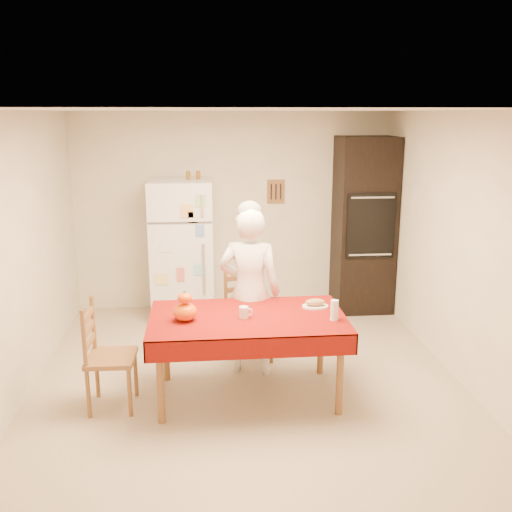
{
  "coord_description": "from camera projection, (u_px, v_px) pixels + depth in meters",
  "views": [
    {
      "loc": [
        -0.39,
        -4.96,
        2.48
      ],
      "look_at": [
        0.1,
        0.2,
        1.17
      ],
      "focal_mm": 40.0,
      "sensor_mm": 36.0,
      "label": 1
    }
  ],
  "objects": [
    {
      "name": "spice_jar_right",
      "position": [
        198.0,
        175.0,
        6.83
      ],
      "size": [
        0.05,
        0.05,
        0.1
      ],
      "primitive_type": "cylinder",
      "color": "brown",
      "rests_on": "refrigerator"
    },
    {
      "name": "refrigerator",
      "position": [
        182.0,
        249.0,
        6.98
      ],
      "size": [
        0.75,
        0.74,
        1.7
      ],
      "color": "white",
      "rests_on": "floor"
    },
    {
      "name": "wine_glass",
      "position": [
        334.0,
        310.0,
        4.83
      ],
      "size": [
        0.07,
        0.07,
        0.18
      ],
      "primitive_type": "cylinder",
      "color": "white",
      "rests_on": "dining_table"
    },
    {
      "name": "spice_jar_mid",
      "position": [
        198.0,
        175.0,
        6.83
      ],
      "size": [
        0.05,
        0.05,
        0.1
      ],
      "primitive_type": "cylinder",
      "color": "brown",
      "rests_on": "refrigerator"
    },
    {
      "name": "pumpkin_lower",
      "position": [
        185.0,
        312.0,
        4.82
      ],
      "size": [
        0.2,
        0.2,
        0.15
      ],
      "primitive_type": "ellipsoid",
      "color": "red",
      "rests_on": "dining_table"
    },
    {
      "name": "bread_plate",
      "position": [
        315.0,
        306.0,
        5.16
      ],
      "size": [
        0.24,
        0.24,
        0.02
      ],
      "primitive_type": "cylinder",
      "color": "white",
      "rests_on": "dining_table"
    },
    {
      "name": "coffee_mug",
      "position": [
        244.0,
        312.0,
        4.89
      ],
      "size": [
        0.08,
        0.08,
        0.1
      ],
      "primitive_type": "cylinder",
      "color": "silver",
      "rests_on": "dining_table"
    },
    {
      "name": "bread_loaf",
      "position": [
        315.0,
        302.0,
        5.15
      ],
      "size": [
        0.18,
        0.1,
        0.06
      ],
      "primitive_type": "ellipsoid",
      "color": "#AA7E53",
      "rests_on": "bread_plate"
    },
    {
      "name": "dining_table",
      "position": [
        247.0,
        323.0,
        4.97
      ],
      "size": [
        1.7,
        1.0,
        0.76
      ],
      "color": "brown",
      "rests_on": "floor"
    },
    {
      "name": "oven_cabinet",
      "position": [
        364.0,
        225.0,
        7.17
      ],
      "size": [
        0.7,
        0.62,
        2.2
      ],
      "color": "black",
      "rests_on": "floor"
    },
    {
      "name": "chair_left",
      "position": [
        103.0,
        352.0,
        4.83
      ],
      "size": [
        0.41,
        0.43,
        0.95
      ],
      "rotation": [
        0.0,
        0.0,
        1.54
      ],
      "color": "brown",
      "rests_on": "floor"
    },
    {
      "name": "room_shell",
      "position": [
        247.0,
        212.0,
        5.04
      ],
      "size": [
        4.02,
        4.52,
        2.51
      ],
      "color": "beige",
      "rests_on": "ground"
    },
    {
      "name": "seated_woman",
      "position": [
        250.0,
        292.0,
        5.43
      ],
      "size": [
        0.67,
        0.51,
        1.64
      ],
      "primitive_type": "imported",
      "rotation": [
        0.0,
        0.0,
        2.92
      ],
      "color": "white",
      "rests_on": "floor"
    },
    {
      "name": "pumpkin_upper",
      "position": [
        185.0,
        298.0,
        4.79
      ],
      "size": [
        0.12,
        0.12,
        0.09
      ],
      "primitive_type": "ellipsoid",
      "color": "#E95B05",
      "rests_on": "pumpkin_lower"
    },
    {
      "name": "floor",
      "position": [
        247.0,
        380.0,
        5.43
      ],
      "size": [
        4.5,
        4.5,
        0.0
      ],
      "primitive_type": "plane",
      "color": "tan",
      "rests_on": "ground"
    },
    {
      "name": "chair_far",
      "position": [
        246.0,
        311.0,
        5.82
      ],
      "size": [
        0.53,
        0.51,
        0.95
      ],
      "rotation": [
        0.0,
        0.0,
        0.32
      ],
      "color": "brown",
      "rests_on": "floor"
    },
    {
      "name": "spice_jar_left",
      "position": [
        188.0,
        175.0,
        6.81
      ],
      "size": [
        0.05,
        0.05,
        0.1
      ],
      "primitive_type": "cylinder",
      "color": "brown",
      "rests_on": "refrigerator"
    }
  ]
}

